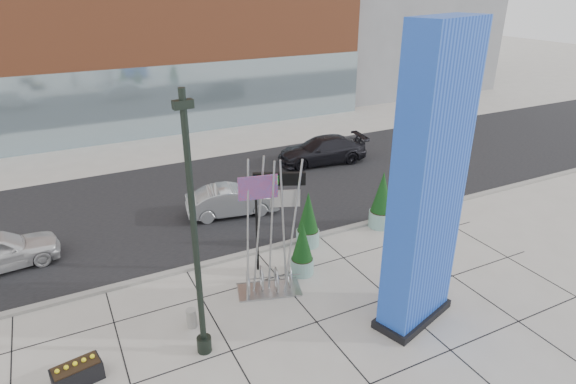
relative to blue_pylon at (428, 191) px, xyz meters
name	(u,v)px	position (x,y,z in m)	size (l,w,h in m)	color
ground	(276,314)	(-4.00, 2.21, -4.61)	(160.00, 160.00, 0.00)	#9E9991
street_asphalt	(192,202)	(-4.00, 12.21, -4.60)	(80.00, 12.00, 0.02)	black
curb_edge	(234,257)	(-4.00, 6.21, -4.55)	(80.00, 0.30, 0.12)	gray
tower_podium	(135,50)	(-3.00, 29.21, 0.89)	(34.00, 10.00, 11.00)	#A85430
tower_glass_front	(153,102)	(-3.00, 24.41, -2.11)	(34.00, 0.60, 5.00)	#8CA5B2
blue_pylon	(428,191)	(0.00, 0.00, 0.00)	(3.11, 2.08, 9.55)	#0B2EA8
lamp_post	(197,258)	(-6.72, 1.59, -1.33)	(0.52, 0.44, 8.03)	black
public_art_sculpture	(269,258)	(-3.63, 3.54, -3.27)	(2.49, 1.73, 5.13)	#A8AAAD
concrete_bollard	(192,318)	(-6.73, 2.86, -4.29)	(0.33, 0.33, 0.65)	gray
overhead_street_sign	(273,184)	(-2.77, 5.00, -1.14)	(1.81, 0.94, 4.05)	black
round_planter_east	(382,201)	(3.00, 5.81, -3.35)	(1.07, 1.07, 2.68)	#85B3A9
round_planter_mid	(308,221)	(-0.80, 5.81, -3.45)	(0.98, 0.98, 2.45)	#85B3A9
round_planter_west	(302,249)	(-2.04, 4.01, -3.55)	(0.90, 0.90, 2.24)	#85B3A9
box_planter_north	(77,373)	(-10.27, 1.99, -4.28)	(1.41, 0.88, 0.72)	black
car_silver_mid	(232,201)	(-2.62, 10.01, -3.90)	(1.51, 4.32, 1.42)	#9C9EA3
car_dark_east	(322,150)	(4.88, 14.28, -3.81)	(2.24, 5.50, 1.60)	black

